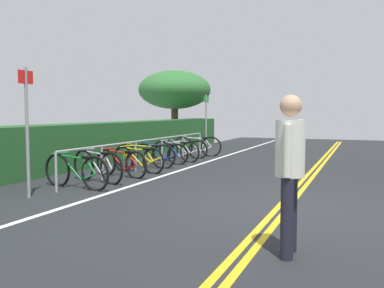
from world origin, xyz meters
name	(u,v)px	position (x,y,z in m)	size (l,w,h in m)	color
ground_plane	(284,208)	(0.00, 0.00, -0.03)	(37.14, 11.79, 0.05)	#232628
centre_line_yellow_inner	(289,207)	(0.00, -0.08, 0.00)	(33.42, 0.10, 0.00)	gold
centre_line_yellow_outer	(279,206)	(0.00, 0.08, 0.00)	(33.42, 0.10, 0.00)	gold
bike_lane_stripe_white	(112,192)	(0.00, 3.38, 0.00)	(33.42, 0.12, 0.00)	white
bike_rack	(150,146)	(3.53, 4.38, 0.62)	(7.94, 0.05, 0.82)	#9EA0A5
bicycle_0	(76,171)	(0.09, 4.30, 0.35)	(0.46, 1.80, 0.76)	black
bicycle_1	(97,166)	(0.93, 4.35, 0.36)	(0.62, 1.67, 0.76)	black
bicycle_2	(121,163)	(1.83, 4.29, 0.33)	(0.57, 1.69, 0.71)	black
bicycle_3	(138,160)	(2.65, 4.26, 0.33)	(0.48, 1.68, 0.71)	black
bicycle_4	(145,156)	(3.47, 4.51, 0.34)	(0.53, 1.78, 0.73)	black
bicycle_5	(161,154)	(4.44, 4.48, 0.32)	(0.51, 1.69, 0.68)	black
bicycle_6	(176,151)	(5.24, 4.35, 0.33)	(0.46, 1.71, 0.71)	black
bicycle_7	(183,149)	(6.11, 4.45, 0.32)	(0.66, 1.58, 0.68)	black
bicycle_8	(197,146)	(7.00, 4.31, 0.35)	(0.62, 1.70, 0.76)	black
pedestrian	(290,163)	(-2.45, -0.47, 1.02)	(0.49, 0.32, 1.77)	#1E1E2D
sign_post_near	(27,120)	(-1.06, 4.48, 1.43)	(0.36, 0.06, 2.39)	gray
sign_post_far	(206,118)	(8.34, 4.46, 1.35)	(0.36, 0.08, 2.24)	gray
hedge_backdrop	(115,141)	(5.03, 6.47, 0.62)	(16.89, 1.14, 1.24)	#235626
tree_mid	(175,90)	(11.72, 7.31, 2.62)	(3.47, 3.47, 3.55)	#473323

